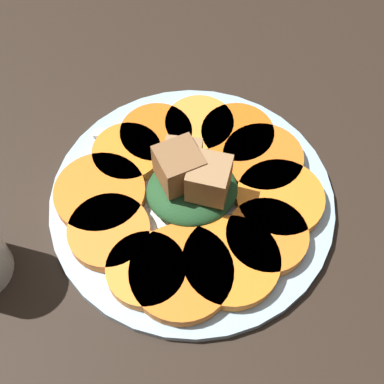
% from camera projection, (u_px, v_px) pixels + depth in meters
% --- Properties ---
extents(table_slab, '(1.20, 1.20, 0.02)m').
position_uv_depth(table_slab, '(192.00, 207.00, 0.56)').
color(table_slab, black).
rests_on(table_slab, ground).
extents(plate, '(0.29, 0.29, 0.01)m').
position_uv_depth(plate, '(192.00, 200.00, 0.55)').
color(plate, '#99B7D1').
rests_on(plate, table_slab).
extents(carrot_slice_0, '(0.08, 0.08, 0.01)m').
position_uv_depth(carrot_slice_0, '(156.00, 135.00, 0.57)').
color(carrot_slice_0, orange).
rests_on(carrot_slice_0, plate).
extents(carrot_slice_1, '(0.07, 0.07, 0.01)m').
position_uv_depth(carrot_slice_1, '(127.00, 154.00, 0.56)').
color(carrot_slice_1, orange).
rests_on(carrot_slice_1, plate).
extents(carrot_slice_2, '(0.09, 0.09, 0.01)m').
position_uv_depth(carrot_slice_2, '(100.00, 194.00, 0.54)').
color(carrot_slice_2, orange).
rests_on(carrot_slice_2, plate).
extents(carrot_slice_3, '(0.08, 0.08, 0.01)m').
position_uv_depth(carrot_slice_3, '(109.00, 232.00, 0.51)').
color(carrot_slice_3, orange).
rests_on(carrot_slice_3, plate).
extents(carrot_slice_4, '(0.07, 0.07, 0.01)m').
position_uv_depth(carrot_slice_4, '(146.00, 270.00, 0.49)').
color(carrot_slice_4, orange).
rests_on(carrot_slice_4, plate).
extents(carrot_slice_5, '(0.10, 0.10, 0.01)m').
position_uv_depth(carrot_slice_5, '(181.00, 273.00, 0.49)').
color(carrot_slice_5, orange).
rests_on(carrot_slice_5, plate).
extents(carrot_slice_6, '(0.09, 0.09, 0.01)m').
position_uv_depth(carrot_slice_6, '(231.00, 262.00, 0.50)').
color(carrot_slice_6, orange).
rests_on(carrot_slice_6, plate).
extents(carrot_slice_7, '(0.08, 0.08, 0.01)m').
position_uv_depth(carrot_slice_7, '(267.00, 237.00, 0.51)').
color(carrot_slice_7, orange).
rests_on(carrot_slice_7, plate).
extents(carrot_slice_8, '(0.09, 0.09, 0.01)m').
position_uv_depth(carrot_slice_8, '(280.00, 199.00, 0.53)').
color(carrot_slice_8, orange).
rests_on(carrot_slice_8, plate).
extents(carrot_slice_9, '(0.08, 0.08, 0.01)m').
position_uv_depth(carrot_slice_9, '(263.00, 159.00, 0.56)').
color(carrot_slice_9, orange).
rests_on(carrot_slice_9, plate).
extents(carrot_slice_10, '(0.08, 0.08, 0.01)m').
position_uv_depth(carrot_slice_10, '(237.00, 135.00, 0.57)').
color(carrot_slice_10, '#D66114').
rests_on(carrot_slice_10, plate).
extents(carrot_slice_11, '(0.07, 0.07, 0.01)m').
position_uv_depth(carrot_slice_11, '(199.00, 125.00, 0.58)').
color(carrot_slice_11, orange).
rests_on(carrot_slice_11, plate).
extents(center_pile, '(0.09, 0.08, 0.07)m').
position_uv_depth(center_pile, '(191.00, 181.00, 0.52)').
color(center_pile, '#1E4723').
rests_on(center_pile, plate).
extents(fork, '(0.18, 0.07, 0.00)m').
position_uv_depth(fork, '(183.00, 137.00, 0.58)').
color(fork, silver).
rests_on(fork, plate).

